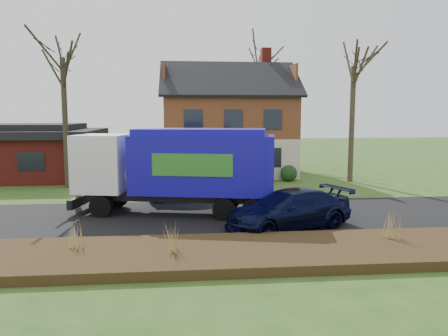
{
  "coord_description": "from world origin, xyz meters",
  "views": [
    {
      "loc": [
        -1.39,
        -18.07,
        4.35
      ],
      "look_at": [
        0.62,
        2.5,
        1.8
      ],
      "focal_mm": 35.0,
      "sensor_mm": 36.0,
      "label": 1
    }
  ],
  "objects": [
    {
      "name": "tree_front_west",
      "position": [
        -8.16,
        8.43,
        8.71
      ],
      "size": [
        3.56,
        3.56,
        10.57
      ],
      "color": "#382F22",
      "rests_on": "ground"
    },
    {
      "name": "tree_front_east",
      "position": [
        9.53,
        9.12,
        8.57
      ],
      "size": [
        3.79,
        3.79,
        10.54
      ],
      "color": "#453929",
      "rests_on": "ground"
    },
    {
      "name": "tree_back",
      "position": [
        5.46,
        21.37,
        10.0
      ],
      "size": [
        3.79,
        3.79,
        12.0
      ],
      "color": "#443B28",
      "rests_on": "ground"
    },
    {
      "name": "grass_clump_mid",
      "position": [
        -1.76,
        -5.43,
        0.8
      ],
      "size": [
        0.36,
        0.29,
        0.99
      ],
      "color": "tan",
      "rests_on": "mulch_verge"
    },
    {
      "name": "garbage_truck",
      "position": [
        -1.5,
        0.8,
        2.16
      ],
      "size": [
        9.02,
        4.09,
        3.74
      ],
      "rotation": [
        0.0,
        0.0,
        -0.21
      ],
      "color": "black",
      "rests_on": "ground"
    },
    {
      "name": "navy_wagon",
      "position": [
        2.68,
        -2.04,
        0.74
      ],
      "size": [
        5.53,
        3.88,
        1.49
      ],
      "primitive_type": "imported",
      "rotation": [
        0.0,
        0.0,
        -1.18
      ],
      "color": "black",
      "rests_on": "ground"
    },
    {
      "name": "grass_clump_east",
      "position": [
        5.43,
        -4.74,
        0.79
      ],
      "size": [
        0.39,
        0.32,
        0.97
      ],
      "color": "tan",
      "rests_on": "mulch_verge"
    },
    {
      "name": "road",
      "position": [
        0.0,
        0.0,
        0.01
      ],
      "size": [
        80.0,
        7.0,
        0.02
      ],
      "primitive_type": "cube",
      "color": "black",
      "rests_on": "ground"
    },
    {
      "name": "ranch_house",
      "position": [
        -12.0,
        13.0,
        1.81
      ],
      "size": [
        9.8,
        8.2,
        3.7
      ],
      "color": "maroon",
      "rests_on": "ground"
    },
    {
      "name": "grass_clump_west",
      "position": [
        -4.59,
        -4.74,
        0.73
      ],
      "size": [
        0.32,
        0.27,
        0.86
      ],
      "color": "tan",
      "rests_on": "mulch_verge"
    },
    {
      "name": "ground",
      "position": [
        0.0,
        0.0,
        0.0
      ],
      "size": [
        120.0,
        120.0,
        0.0
      ],
      "primitive_type": "plane",
      "color": "#2A4F1A",
      "rests_on": "ground"
    },
    {
      "name": "silver_sedan",
      "position": [
        -0.86,
        4.12,
        0.76
      ],
      "size": [
        4.85,
        2.47,
        1.52
      ],
      "primitive_type": "imported",
      "rotation": [
        0.0,
        0.0,
        1.76
      ],
      "color": "#9A9DA1",
      "rests_on": "ground"
    },
    {
      "name": "main_house",
      "position": [
        1.49,
        13.91,
        4.03
      ],
      "size": [
        12.95,
        8.95,
        9.26
      ],
      "color": "beige",
      "rests_on": "ground"
    },
    {
      "name": "mulch_verge",
      "position": [
        0.0,
        -5.3,
        0.15
      ],
      "size": [
        80.0,
        3.5,
        0.3
      ],
      "primitive_type": "cube",
      "color": "#312110",
      "rests_on": "ground"
    }
  ]
}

